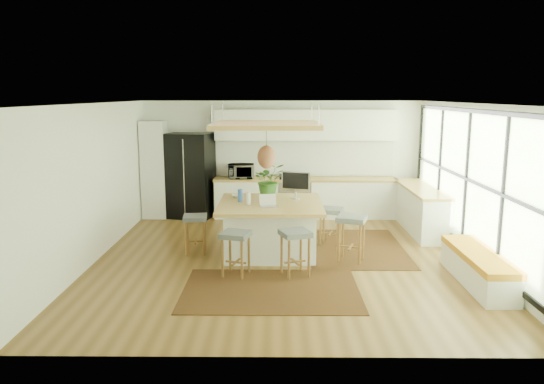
{
  "coord_description": "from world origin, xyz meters",
  "views": [
    {
      "loc": [
        -0.12,
        -8.81,
        2.85
      ],
      "look_at": [
        -0.2,
        0.5,
        1.1
      ],
      "focal_mm": 34.44,
      "sensor_mm": 36.0,
      "label": 1
    }
  ],
  "objects_px": {
    "island": "(270,228)",
    "stool_left_side": "(196,234)",
    "stool_right_front": "(351,241)",
    "microwave": "(241,170)",
    "fridge": "(191,178)",
    "island_plant": "(269,184)",
    "stool_near_right": "(295,254)",
    "stool_right_back": "(331,227)",
    "laptop": "(269,200)",
    "monitor": "(296,185)",
    "stool_near_left": "(236,254)"
  },
  "relations": [
    {
      "from": "stool_right_front",
      "to": "microwave",
      "type": "distance_m",
      "value": 3.97
    },
    {
      "from": "stool_right_back",
      "to": "stool_left_side",
      "type": "distance_m",
      "value": 2.56
    },
    {
      "from": "stool_near_right",
      "to": "monitor",
      "type": "bearing_deg",
      "value": 87.9
    },
    {
      "from": "laptop",
      "to": "monitor",
      "type": "xyz_separation_m",
      "value": [
        0.49,
        0.73,
        0.14
      ]
    },
    {
      "from": "monitor",
      "to": "stool_near_left",
      "type": "bearing_deg",
      "value": -102.26
    },
    {
      "from": "stool_near_left",
      "to": "laptop",
      "type": "bearing_deg",
      "value": 60.39
    },
    {
      "from": "stool_near_left",
      "to": "microwave",
      "type": "height_order",
      "value": "microwave"
    },
    {
      "from": "stool_right_front",
      "to": "island_plant",
      "type": "distance_m",
      "value": 1.96
    },
    {
      "from": "island",
      "to": "monitor",
      "type": "relative_size",
      "value": 3.33
    },
    {
      "from": "island",
      "to": "stool_left_side",
      "type": "relative_size",
      "value": 2.64
    },
    {
      "from": "stool_near_right",
      "to": "stool_left_side",
      "type": "bearing_deg",
      "value": 145.96
    },
    {
      "from": "microwave",
      "to": "island_plant",
      "type": "xyz_separation_m",
      "value": [
        0.68,
        -2.22,
        0.06
      ]
    },
    {
      "from": "stool_near_right",
      "to": "island_plant",
      "type": "xyz_separation_m",
      "value": [
        -0.44,
        1.8,
        0.83
      ]
    },
    {
      "from": "stool_right_front",
      "to": "stool_left_side",
      "type": "xyz_separation_m",
      "value": [
        -2.76,
        0.44,
        0.0
      ]
    },
    {
      "from": "monitor",
      "to": "island_plant",
      "type": "relative_size",
      "value": 0.86
    },
    {
      "from": "laptop",
      "to": "stool_near_left",
      "type": "bearing_deg",
      "value": -133.19
    },
    {
      "from": "monitor",
      "to": "laptop",
      "type": "bearing_deg",
      "value": -104.47
    },
    {
      "from": "stool_left_side",
      "to": "stool_near_right",
      "type": "bearing_deg",
      "value": -34.04
    },
    {
      "from": "fridge",
      "to": "island_plant",
      "type": "distance_m",
      "value": 2.93
    },
    {
      "from": "microwave",
      "to": "island_plant",
      "type": "relative_size",
      "value": 0.92
    },
    {
      "from": "fridge",
      "to": "island",
      "type": "relative_size",
      "value": 1.06
    },
    {
      "from": "monitor",
      "to": "microwave",
      "type": "height_order",
      "value": "monitor"
    },
    {
      "from": "stool_right_front",
      "to": "stool_right_back",
      "type": "bearing_deg",
      "value": 104.15
    },
    {
      "from": "stool_left_side",
      "to": "monitor",
      "type": "bearing_deg",
      "value": 13.24
    },
    {
      "from": "stool_near_left",
      "to": "stool_left_side",
      "type": "height_order",
      "value": "stool_near_left"
    },
    {
      "from": "island",
      "to": "laptop",
      "type": "height_order",
      "value": "laptop"
    },
    {
      "from": "stool_left_side",
      "to": "microwave",
      "type": "height_order",
      "value": "microwave"
    },
    {
      "from": "fridge",
      "to": "stool_right_back",
      "type": "distance_m",
      "value": 3.86
    },
    {
      "from": "stool_near_left",
      "to": "stool_left_side",
      "type": "relative_size",
      "value": 1.03
    },
    {
      "from": "stool_near_left",
      "to": "stool_near_right",
      "type": "relative_size",
      "value": 0.97
    },
    {
      "from": "stool_left_side",
      "to": "island_plant",
      "type": "relative_size",
      "value": 1.08
    },
    {
      "from": "stool_near_right",
      "to": "stool_right_back",
      "type": "distance_m",
      "value": 1.89
    },
    {
      "from": "stool_near_right",
      "to": "stool_right_back",
      "type": "xyz_separation_m",
      "value": [
        0.74,
        1.74,
        0.0
      ]
    },
    {
      "from": "stool_right_back",
      "to": "island_plant",
      "type": "relative_size",
      "value": 1.11
    },
    {
      "from": "stool_near_right",
      "to": "stool_left_side",
      "type": "distance_m",
      "value": 2.13
    },
    {
      "from": "laptop",
      "to": "island_plant",
      "type": "distance_m",
      "value": 0.92
    },
    {
      "from": "island",
      "to": "monitor",
      "type": "height_order",
      "value": "monitor"
    },
    {
      "from": "stool_right_back",
      "to": "microwave",
      "type": "distance_m",
      "value": 3.03
    },
    {
      "from": "fridge",
      "to": "stool_near_right",
      "type": "xyz_separation_m",
      "value": [
        2.3,
        -4.05,
        -0.57
      ]
    },
    {
      "from": "stool_left_side",
      "to": "laptop",
      "type": "relative_size",
      "value": 2.23
    },
    {
      "from": "stool_left_side",
      "to": "laptop",
      "type": "bearing_deg",
      "value": -12.7
    },
    {
      "from": "stool_right_front",
      "to": "stool_left_side",
      "type": "distance_m",
      "value": 2.79
    },
    {
      "from": "stool_right_back",
      "to": "stool_near_right",
      "type": "bearing_deg",
      "value": -112.97
    },
    {
      "from": "stool_right_front",
      "to": "laptop",
      "type": "distance_m",
      "value": 1.59
    },
    {
      "from": "stool_left_side",
      "to": "island",
      "type": "bearing_deg",
      "value": 1.65
    },
    {
      "from": "laptop",
      "to": "stool_near_right",
      "type": "bearing_deg",
      "value": -77.94
    },
    {
      "from": "stool_near_left",
      "to": "laptop",
      "type": "distance_m",
      "value": 1.25
    },
    {
      "from": "fridge",
      "to": "island",
      "type": "height_order",
      "value": "fridge"
    },
    {
      "from": "island",
      "to": "stool_left_side",
      "type": "xyz_separation_m",
      "value": [
        -1.36,
        -0.04,
        -0.11
      ]
    },
    {
      "from": "stool_near_right",
      "to": "laptop",
      "type": "height_order",
      "value": "laptop"
    }
  ]
}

